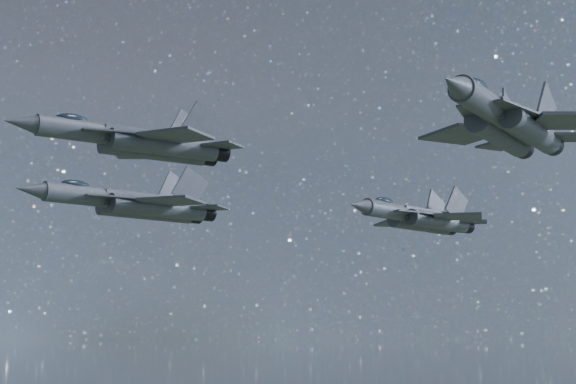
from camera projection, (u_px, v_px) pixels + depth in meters
jet_lead at (142, 142)px, 61.38m from camera, size 16.39×11.66×4.17m
jet_left at (137, 204)px, 80.46m from camera, size 19.87×14.02×5.03m
jet_right at (507, 123)px, 54.40m from camera, size 17.50×11.50×4.50m
jet_slot at (420, 218)px, 89.41m from camera, size 19.15×13.19×4.81m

